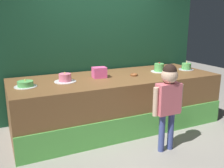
% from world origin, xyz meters
% --- Properties ---
extents(ground_plane, '(12.00, 12.00, 0.00)m').
position_xyz_m(ground_plane, '(0.00, 0.00, 0.00)').
color(ground_plane, gray).
extents(stage_platform, '(3.38, 1.28, 0.85)m').
position_xyz_m(stage_platform, '(0.00, 0.62, 0.42)').
color(stage_platform, brown).
rests_on(stage_platform, ground_plane).
extents(curtain_backdrop, '(4.14, 0.08, 2.78)m').
position_xyz_m(curtain_backdrop, '(0.00, 1.36, 1.39)').
color(curtain_backdrop, '#19472D').
rests_on(curtain_backdrop, ground_plane).
extents(child_figure, '(0.47, 0.21, 1.21)m').
position_xyz_m(child_figure, '(0.23, -0.45, 0.78)').
color(child_figure, '#3F4C8C').
rests_on(child_figure, ground_plane).
extents(pink_box, '(0.23, 0.19, 0.17)m').
position_xyz_m(pink_box, '(-0.29, 0.67, 0.93)').
color(pink_box, '#EB599B').
rests_on(pink_box, stage_platform).
extents(donut, '(0.12, 0.12, 0.04)m').
position_xyz_m(donut, '(0.29, 0.55, 0.87)').
color(donut, brown).
rests_on(donut, stage_platform).
extents(cake_far_left, '(0.31, 0.31, 0.13)m').
position_xyz_m(cake_far_left, '(-1.44, 0.57, 0.89)').
color(cake_far_left, white).
rests_on(cake_far_left, stage_platform).
extents(cake_center_left, '(0.33, 0.33, 0.16)m').
position_xyz_m(cake_center_left, '(-0.86, 0.63, 0.90)').
color(cake_center_left, white).
rests_on(cake_center_left, stage_platform).
extents(cake_center_right, '(0.29, 0.29, 0.18)m').
position_xyz_m(cake_center_right, '(0.86, 0.65, 0.92)').
color(cake_center_right, white).
rests_on(cake_center_right, stage_platform).
extents(cake_far_right, '(0.27, 0.27, 0.17)m').
position_xyz_m(cake_far_right, '(1.44, 0.59, 0.90)').
color(cake_far_right, silver).
rests_on(cake_far_right, stage_platform).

